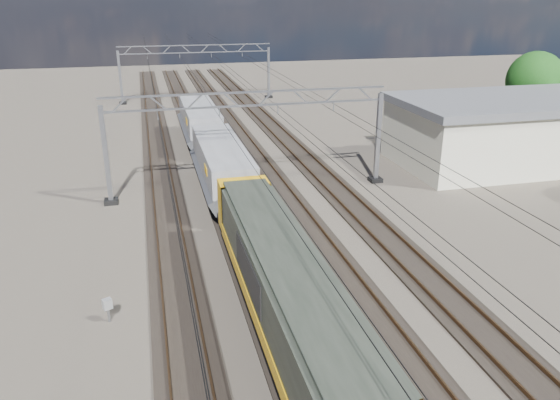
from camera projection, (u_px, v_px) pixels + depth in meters
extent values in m
plane|color=#2C2521|center=(262.00, 212.00, 35.06)|extent=(160.00, 160.00, 0.00)
cube|color=black|center=(168.00, 220.00, 33.69)|extent=(2.60, 140.00, 0.12)
cube|color=brown|center=(156.00, 219.00, 33.47)|extent=(0.08, 140.00, 0.16)
cube|color=brown|center=(179.00, 217.00, 33.80)|extent=(0.08, 140.00, 0.16)
cube|color=black|center=(232.00, 214.00, 34.59)|extent=(2.60, 140.00, 0.12)
cube|color=brown|center=(220.00, 213.00, 34.37)|extent=(0.08, 140.00, 0.16)
cube|color=brown|center=(243.00, 211.00, 34.69)|extent=(0.08, 140.00, 0.16)
cube|color=black|center=(292.00, 209.00, 35.49)|extent=(2.60, 140.00, 0.12)
cube|color=brown|center=(282.00, 208.00, 35.27)|extent=(0.08, 140.00, 0.16)
cube|color=brown|center=(303.00, 206.00, 35.59)|extent=(0.08, 140.00, 0.16)
cube|color=black|center=(350.00, 204.00, 36.39)|extent=(2.60, 140.00, 0.12)
cube|color=brown|center=(340.00, 202.00, 36.17)|extent=(0.08, 140.00, 0.16)
cube|color=brown|center=(360.00, 200.00, 36.49)|extent=(0.08, 140.00, 0.16)
cube|color=gray|center=(106.00, 156.00, 35.38)|extent=(0.30, 0.30, 6.60)
cube|color=gray|center=(378.00, 139.00, 39.65)|extent=(0.30, 0.30, 6.60)
cube|color=black|center=(111.00, 201.00, 36.50)|extent=(0.90, 0.90, 0.30)
cube|color=black|center=(375.00, 180.00, 40.77)|extent=(0.90, 0.90, 0.30)
cube|color=gray|center=(249.00, 92.00, 36.18)|extent=(19.30, 0.18, 0.12)
cube|color=gray|center=(249.00, 106.00, 36.50)|extent=(19.30, 0.18, 0.12)
cube|color=gray|center=(120.00, 105.00, 34.48)|extent=(1.03, 0.10, 0.94)
cube|color=gray|center=(158.00, 103.00, 35.01)|extent=(1.03, 0.10, 0.94)
cube|color=gray|center=(195.00, 101.00, 35.54)|extent=(1.03, 0.10, 0.94)
cube|color=gray|center=(231.00, 100.00, 36.08)|extent=(1.03, 0.10, 0.94)
cube|color=gray|center=(266.00, 98.00, 36.61)|extent=(1.03, 0.10, 0.94)
cube|color=gray|center=(300.00, 97.00, 37.14)|extent=(1.03, 0.10, 0.94)
cube|color=gray|center=(333.00, 95.00, 37.68)|extent=(1.03, 0.10, 0.94)
cube|color=gray|center=(365.00, 94.00, 38.21)|extent=(1.03, 0.10, 0.94)
cube|color=gray|center=(158.00, 115.00, 35.27)|extent=(0.06, 0.06, 0.65)
cube|color=gray|center=(219.00, 112.00, 36.17)|extent=(0.06, 0.06, 0.65)
cube|color=gray|center=(278.00, 109.00, 37.07)|extent=(0.06, 0.06, 0.65)
cube|color=gray|center=(334.00, 106.00, 37.97)|extent=(0.06, 0.06, 0.65)
cube|color=gray|center=(120.00, 78.00, 68.05)|extent=(0.30, 0.30, 6.60)
cube|color=gray|center=(269.00, 73.00, 72.32)|extent=(0.30, 0.30, 6.60)
cube|color=black|center=(123.00, 103.00, 69.17)|extent=(0.90, 0.90, 0.30)
cube|color=black|center=(269.00, 97.00, 73.44)|extent=(0.90, 0.90, 0.30)
cube|color=gray|center=(195.00, 45.00, 68.85)|extent=(19.30, 0.18, 0.12)
cube|color=gray|center=(195.00, 52.00, 69.17)|extent=(19.30, 0.18, 0.12)
cube|color=gray|center=(128.00, 50.00, 67.14)|extent=(1.03, 0.10, 0.94)
cube|color=gray|center=(147.00, 50.00, 67.68)|extent=(1.03, 0.10, 0.94)
cube|color=gray|center=(167.00, 49.00, 68.21)|extent=(1.03, 0.10, 0.94)
cube|color=gray|center=(186.00, 49.00, 68.74)|extent=(1.03, 0.10, 0.94)
cube|color=gray|center=(205.00, 49.00, 69.28)|extent=(1.03, 0.10, 0.94)
cube|color=gray|center=(223.00, 48.00, 69.81)|extent=(1.03, 0.10, 0.94)
cube|color=gray|center=(242.00, 48.00, 70.34)|extent=(1.03, 0.10, 0.94)
cube|color=gray|center=(260.00, 47.00, 70.88)|extent=(1.03, 0.10, 0.94)
cube|color=gray|center=(147.00, 56.00, 67.94)|extent=(0.06, 0.06, 0.65)
cube|color=gray|center=(180.00, 56.00, 68.84)|extent=(0.06, 0.06, 0.65)
cube|color=gray|center=(211.00, 55.00, 69.74)|extent=(0.06, 0.06, 0.65)
cube|color=gray|center=(242.00, 54.00, 70.63)|extent=(0.06, 0.06, 0.65)
cylinder|color=black|center=(156.00, 108.00, 39.02)|extent=(0.03, 140.00, 0.03)
cylinder|color=black|center=(156.00, 101.00, 38.84)|extent=(0.03, 140.00, 0.03)
cylinder|color=black|center=(212.00, 106.00, 39.92)|extent=(0.03, 140.00, 0.03)
cylinder|color=black|center=(212.00, 99.00, 39.74)|extent=(0.03, 140.00, 0.03)
cylinder|color=black|center=(265.00, 103.00, 40.81)|extent=(0.03, 140.00, 0.03)
cylinder|color=black|center=(265.00, 96.00, 40.64)|extent=(0.03, 140.00, 0.03)
cylinder|color=black|center=(316.00, 101.00, 41.71)|extent=(0.03, 140.00, 0.03)
cylinder|color=black|center=(316.00, 94.00, 41.53)|extent=(0.03, 140.00, 0.03)
cube|color=black|center=(255.00, 256.00, 27.59)|extent=(2.20, 3.60, 0.60)
cube|color=black|center=(287.00, 319.00, 21.56)|extent=(2.65, 20.00, 0.25)
cube|color=black|center=(287.00, 327.00, 21.70)|extent=(2.20, 4.50, 0.75)
cube|color=#242922|center=(287.00, 288.00, 21.06)|extent=(2.65, 17.00, 2.60)
cube|color=#FFB70D|center=(253.00, 315.00, 21.11)|extent=(0.04, 17.00, 0.60)
cube|color=#FFB70D|center=(320.00, 306.00, 21.71)|extent=(0.04, 17.00, 0.60)
cube|color=black|center=(248.00, 272.00, 21.54)|extent=(0.05, 5.00, 1.40)
cube|color=black|center=(313.00, 264.00, 22.14)|extent=(0.05, 5.00, 1.40)
cube|color=#242922|center=(287.00, 256.00, 20.57)|extent=(2.25, 18.00, 0.15)
cube|color=#FFB70D|center=(245.00, 205.00, 29.31)|extent=(2.65, 1.80, 2.60)
cube|color=#FFB70D|center=(241.00, 190.00, 30.00)|extent=(2.60, 0.46, 1.52)
cube|color=black|center=(231.00, 189.00, 29.93)|extent=(0.85, 0.08, 0.75)
cube|color=black|center=(251.00, 187.00, 30.18)|extent=(0.85, 0.08, 0.75)
cylinder|color=black|center=(226.00, 222.00, 30.71)|extent=(0.36, 0.50, 0.36)
cylinder|color=black|center=(256.00, 219.00, 31.09)|extent=(0.36, 0.50, 0.36)
cylinder|color=white|center=(231.00, 212.00, 30.46)|extent=(0.20, 0.08, 0.20)
cylinder|color=white|center=(252.00, 210.00, 30.73)|extent=(0.20, 0.08, 0.20)
cube|color=black|center=(233.00, 209.00, 33.68)|extent=(2.20, 2.60, 0.55)
cube|color=black|center=(214.00, 167.00, 41.85)|extent=(2.20, 2.60, 0.55)
cube|color=black|center=(223.00, 181.00, 37.64)|extent=(2.40, 13.00, 0.20)
cube|color=gray|center=(222.00, 157.00, 37.03)|extent=(2.80, 12.00, 1.80)
cube|color=#4A4D52|center=(208.00, 175.00, 37.26)|extent=(1.48, 12.00, 1.36)
cube|color=#4A4D52|center=(236.00, 173.00, 37.69)|extent=(1.48, 12.00, 1.36)
cube|color=#FFB70D|center=(206.00, 170.00, 33.95)|extent=(0.04, 1.20, 0.50)
cube|color=black|center=(206.00, 149.00, 46.57)|extent=(2.20, 2.60, 0.55)
cube|color=black|center=(196.00, 126.00, 54.74)|extent=(2.20, 2.60, 0.55)
cube|color=black|center=(200.00, 133.00, 50.52)|extent=(2.40, 13.00, 0.20)
cube|color=gray|center=(199.00, 115.00, 49.91)|extent=(2.80, 12.00, 1.80)
cube|color=#4A4D52|center=(190.00, 128.00, 50.14)|extent=(1.48, 12.00, 1.36)
cube|color=#4A4D52|center=(210.00, 127.00, 50.57)|extent=(1.48, 12.00, 1.36)
cube|color=#FFB70D|center=(187.00, 121.00, 46.84)|extent=(0.04, 1.20, 0.50)
cube|color=gray|center=(109.00, 315.00, 23.29)|extent=(0.11, 0.11, 0.65)
cube|color=#A2A6AA|center=(107.00, 304.00, 23.09)|extent=(0.45, 0.40, 0.46)
cube|color=silver|center=(509.00, 134.00, 44.59)|extent=(18.00, 10.00, 4.80)
cube|color=slate|center=(514.00, 101.00, 43.63)|extent=(18.60, 10.60, 0.60)
cylinder|color=#342317|center=(529.00, 115.00, 53.82)|extent=(0.70, 0.70, 3.85)
sphere|color=#123D10|center=(535.00, 80.00, 52.58)|extent=(5.39, 5.39, 5.39)
sphere|color=#123D10|center=(550.00, 89.00, 52.40)|extent=(3.85, 3.85, 3.85)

